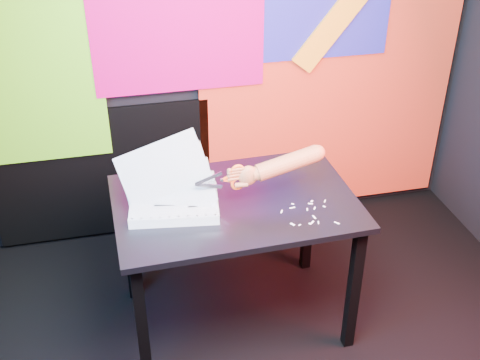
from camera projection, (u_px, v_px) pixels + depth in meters
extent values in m
cube|color=black|center=(222.00, 15.00, 3.30)|extent=(3.00, 0.01, 2.70)
cube|color=red|center=(328.00, 91.00, 3.66)|extent=(1.60, 0.02, 1.60)
cube|color=#BE0462|center=(178.00, 21.00, 3.21)|extent=(0.95, 0.02, 0.80)
cube|color=#61CD1C|center=(31.00, 77.00, 3.19)|extent=(0.75, 0.02, 1.00)
cube|color=black|center=(103.00, 174.00, 3.60)|extent=(1.30, 0.02, 0.85)
cube|color=black|center=(142.00, 328.00, 2.65)|extent=(0.05, 0.05, 0.72)
cube|color=black|center=(128.00, 243.00, 3.17)|extent=(0.05, 0.05, 0.72)
cube|color=black|center=(354.00, 289.00, 2.86)|extent=(0.05, 0.05, 0.72)
cube|color=black|center=(308.00, 216.00, 3.38)|extent=(0.05, 0.05, 0.72)
cube|color=black|center=(235.00, 203.00, 2.82)|extent=(1.14, 0.78, 0.03)
cube|color=white|center=(174.00, 204.00, 2.74)|extent=(0.43, 0.35, 0.05)
cube|color=white|center=(174.00, 200.00, 2.73)|extent=(0.43, 0.34, 0.00)
cube|color=white|center=(174.00, 199.00, 2.72)|extent=(0.41, 0.33, 0.12)
cube|color=white|center=(171.00, 193.00, 2.72)|extent=(0.38, 0.28, 0.21)
cube|color=white|center=(168.00, 183.00, 2.71)|extent=(0.42, 0.22, 0.30)
cube|color=white|center=(165.00, 173.00, 2.70)|extent=(0.45, 0.16, 0.35)
cylinder|color=black|center=(132.00, 219.00, 2.60)|extent=(0.01, 0.01, 0.00)
cylinder|color=black|center=(141.00, 218.00, 2.60)|extent=(0.01, 0.01, 0.00)
cylinder|color=black|center=(151.00, 218.00, 2.61)|extent=(0.01, 0.01, 0.00)
cylinder|color=black|center=(160.00, 217.00, 2.61)|extent=(0.01, 0.01, 0.00)
cylinder|color=black|center=(169.00, 217.00, 2.61)|extent=(0.01, 0.01, 0.00)
cylinder|color=black|center=(178.00, 216.00, 2.61)|extent=(0.01, 0.01, 0.00)
cylinder|color=black|center=(188.00, 216.00, 2.62)|extent=(0.01, 0.01, 0.00)
cylinder|color=black|center=(197.00, 215.00, 2.62)|extent=(0.01, 0.01, 0.00)
cylinder|color=black|center=(206.00, 215.00, 2.62)|extent=(0.01, 0.01, 0.00)
cylinder|color=black|center=(215.00, 215.00, 2.63)|extent=(0.01, 0.01, 0.00)
cylinder|color=black|center=(136.00, 186.00, 2.83)|extent=(0.01, 0.01, 0.00)
cylinder|color=black|center=(144.00, 186.00, 2.83)|extent=(0.01, 0.01, 0.00)
cylinder|color=black|center=(153.00, 185.00, 2.83)|extent=(0.01, 0.01, 0.00)
cylinder|color=black|center=(162.00, 185.00, 2.84)|extent=(0.01, 0.01, 0.00)
cylinder|color=black|center=(170.00, 184.00, 2.84)|extent=(0.01, 0.01, 0.00)
cylinder|color=black|center=(179.00, 184.00, 2.84)|extent=(0.01, 0.01, 0.00)
cylinder|color=black|center=(187.00, 184.00, 2.84)|extent=(0.01, 0.01, 0.00)
cylinder|color=black|center=(195.00, 183.00, 2.85)|extent=(0.01, 0.01, 0.00)
cylinder|color=black|center=(204.00, 183.00, 2.85)|extent=(0.01, 0.01, 0.00)
cylinder|color=black|center=(212.00, 182.00, 2.85)|extent=(0.01, 0.01, 0.00)
cube|color=black|center=(154.00, 194.00, 2.76)|extent=(0.07, 0.02, 0.00)
cube|color=black|center=(179.00, 196.00, 2.75)|extent=(0.05, 0.02, 0.00)
cube|color=black|center=(165.00, 205.00, 2.69)|extent=(0.09, 0.02, 0.00)
cube|color=black|center=(193.00, 206.00, 2.68)|extent=(0.04, 0.02, 0.00)
cube|color=#A6ABB7|center=(208.00, 179.00, 2.66)|extent=(0.13, 0.01, 0.05)
cube|color=#A6ABB7|center=(209.00, 186.00, 2.68)|extent=(0.13, 0.01, 0.05)
cylinder|color=#A6ABB7|center=(222.00, 180.00, 2.68)|extent=(0.01, 0.01, 0.01)
cube|color=#FF5318|center=(227.00, 181.00, 2.69)|extent=(0.05, 0.01, 0.02)
cube|color=#FF5318|center=(227.00, 178.00, 2.68)|extent=(0.05, 0.01, 0.02)
torus|color=#FF5318|center=(238.00, 171.00, 2.68)|extent=(0.07, 0.02, 0.07)
torus|color=#FF5318|center=(238.00, 183.00, 2.72)|extent=(0.07, 0.02, 0.07)
ellipsoid|color=#BB6D3C|center=(248.00, 176.00, 2.71)|extent=(0.09, 0.06, 0.10)
cylinder|color=#BB6D3C|center=(238.00, 178.00, 2.70)|extent=(0.07, 0.02, 0.02)
cylinder|color=#BB6D3C|center=(238.00, 175.00, 2.69)|extent=(0.07, 0.02, 0.02)
cylinder|color=#BB6D3C|center=(238.00, 172.00, 2.69)|extent=(0.06, 0.02, 0.02)
cylinder|color=#BB6D3C|center=(238.00, 169.00, 2.68)|extent=(0.06, 0.02, 0.02)
cylinder|color=#BB6D3C|center=(242.00, 185.00, 2.71)|extent=(0.06, 0.03, 0.03)
cylinder|color=#BB6D3C|center=(258.00, 173.00, 2.72)|extent=(0.06, 0.07, 0.07)
cylinder|color=#BB6D3C|center=(288.00, 163.00, 2.75)|extent=(0.31, 0.10, 0.14)
sphere|color=#BB6D3C|center=(317.00, 153.00, 2.77)|extent=(0.07, 0.07, 0.07)
cube|color=white|center=(324.00, 207.00, 2.76)|extent=(0.01, 0.01, 0.00)
cube|color=white|center=(312.00, 201.00, 2.80)|extent=(0.02, 0.02, 0.00)
cube|color=white|center=(310.00, 224.00, 2.65)|extent=(0.01, 0.01, 0.00)
cube|color=white|center=(307.00, 209.00, 2.75)|extent=(0.01, 0.02, 0.00)
cube|color=white|center=(337.00, 223.00, 2.66)|extent=(0.02, 0.02, 0.00)
cube|color=white|center=(293.00, 204.00, 2.78)|extent=(0.02, 0.01, 0.00)
cube|color=white|center=(282.00, 212.00, 2.73)|extent=(0.02, 0.03, 0.00)
cube|color=white|center=(325.00, 201.00, 2.80)|extent=(0.02, 0.02, 0.00)
cube|color=white|center=(300.00, 225.00, 2.64)|extent=(0.01, 0.01, 0.00)
cube|color=white|center=(310.00, 204.00, 2.79)|extent=(0.02, 0.02, 0.00)
cube|color=white|center=(318.00, 222.00, 2.66)|extent=(0.01, 0.02, 0.00)
cube|color=white|center=(314.00, 217.00, 2.69)|extent=(0.01, 0.03, 0.00)
cube|color=white|center=(315.00, 208.00, 2.75)|extent=(0.02, 0.02, 0.00)
cube|color=white|center=(292.00, 208.00, 2.76)|extent=(0.03, 0.01, 0.00)
cube|color=white|center=(292.00, 224.00, 2.65)|extent=(0.02, 0.02, 0.00)
cube|color=white|center=(312.00, 222.00, 2.66)|extent=(0.02, 0.02, 0.00)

